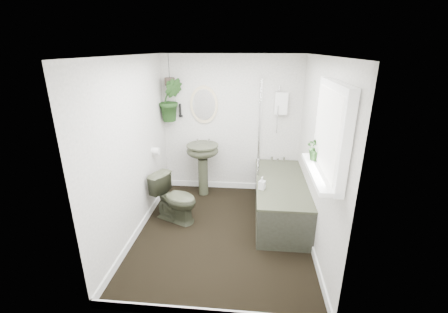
{
  "coord_description": "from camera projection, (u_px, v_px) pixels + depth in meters",
  "views": [
    {
      "loc": [
        0.35,
        -3.49,
        2.38
      ],
      "look_at": [
        0.0,
        0.15,
        1.05
      ],
      "focal_mm": 24.0,
      "sensor_mm": 36.0,
      "label": 1
    }
  ],
  "objects": [
    {
      "name": "floor",
      "position": [
        223.0,
        232.0,
        4.12
      ],
      "size": [
        2.3,
        2.8,
        0.02
      ],
      "primitive_type": "cube",
      "color": "black",
      "rests_on": "ground"
    },
    {
      "name": "ceiling",
      "position": [
        223.0,
        55.0,
        3.32
      ],
      "size": [
        2.3,
        2.8,
        0.02
      ],
      "primitive_type": "cube",
      "color": "white",
      "rests_on": "ground"
    },
    {
      "name": "wall_back",
      "position": [
        231.0,
        125.0,
        5.04
      ],
      "size": [
        2.3,
        0.02,
        2.3
      ],
      "primitive_type": "cube",
      "color": "silver",
      "rests_on": "ground"
    },
    {
      "name": "wall_front",
      "position": [
        205.0,
        211.0,
        2.4
      ],
      "size": [
        2.3,
        0.02,
        2.3
      ],
      "primitive_type": "cube",
      "color": "silver",
      "rests_on": "ground"
    },
    {
      "name": "wall_left",
      "position": [
        133.0,
        150.0,
        3.82
      ],
      "size": [
        0.02,
        2.8,
        2.3
      ],
      "primitive_type": "cube",
      "color": "silver",
      "rests_on": "ground"
    },
    {
      "name": "wall_right",
      "position": [
        318.0,
        156.0,
        3.61
      ],
      "size": [
        0.02,
        2.8,
        2.3
      ],
      "primitive_type": "cube",
      "color": "silver",
      "rests_on": "ground"
    },
    {
      "name": "skirting",
      "position": [
        223.0,
        229.0,
        4.1
      ],
      "size": [
        2.3,
        2.8,
        0.1
      ],
      "primitive_type": "cube",
      "color": "white",
      "rests_on": "floor"
    },
    {
      "name": "bathtub",
      "position": [
        280.0,
        199.0,
        4.41
      ],
      "size": [
        0.72,
        1.72,
        0.58
      ],
      "primitive_type": null,
      "color": "#373B29",
      "rests_on": "floor"
    },
    {
      "name": "bath_screen",
      "position": [
        260.0,
        125.0,
        4.56
      ],
      "size": [
        0.04,
        0.72,
        1.4
      ],
      "primitive_type": null,
      "color": "silver",
      "rests_on": "bathtub"
    },
    {
      "name": "shower_box",
      "position": [
        281.0,
        103.0,
        4.76
      ],
      "size": [
        0.2,
        0.1,
        0.35
      ],
      "primitive_type": "cube",
      "color": "white",
      "rests_on": "wall_back"
    },
    {
      "name": "oval_mirror",
      "position": [
        204.0,
        105.0,
        4.92
      ],
      "size": [
        0.46,
        0.03,
        0.62
      ],
      "primitive_type": "ellipsoid",
      "color": "beige",
      "rests_on": "wall_back"
    },
    {
      "name": "wall_sconce",
      "position": [
        180.0,
        110.0,
        4.98
      ],
      "size": [
        0.04,
        0.04,
        0.22
      ],
      "primitive_type": "cylinder",
      "color": "black",
      "rests_on": "wall_back"
    },
    {
      "name": "toilet_roll_holder",
      "position": [
        156.0,
        151.0,
        4.56
      ],
      "size": [
        0.11,
        0.11,
        0.11
      ],
      "primitive_type": "cylinder",
      "rotation": [
        0.0,
        1.57,
        0.0
      ],
      "color": "white",
      "rests_on": "wall_left"
    },
    {
      "name": "window_recess",
      "position": [
        331.0,
        131.0,
        2.79
      ],
      "size": [
        0.08,
        1.0,
        0.9
      ],
      "primitive_type": "cube",
      "color": "white",
      "rests_on": "wall_right"
    },
    {
      "name": "window_sill",
      "position": [
        319.0,
        172.0,
        2.94
      ],
      "size": [
        0.18,
        1.0,
        0.04
      ],
      "primitive_type": "cube",
      "color": "white",
      "rests_on": "wall_right"
    },
    {
      "name": "window_blinds",
      "position": [
        326.0,
        131.0,
        2.8
      ],
      "size": [
        0.01,
        0.86,
        0.76
      ],
      "primitive_type": "cube",
      "color": "white",
      "rests_on": "wall_right"
    },
    {
      "name": "toilet",
      "position": [
        175.0,
        198.0,
        4.31
      ],
      "size": [
        0.77,
        0.63,
        0.69
      ],
      "primitive_type": "imported",
      "rotation": [
        0.0,
        0.0,
        1.15
      ],
      "color": "#373B29",
      "rests_on": "floor"
    },
    {
      "name": "pedestal_sink",
      "position": [
        203.0,
        170.0,
        5.04
      ],
      "size": [
        0.61,
        0.55,
        0.9
      ],
      "primitive_type": null,
      "rotation": [
        0.0,
        0.0,
        0.22
      ],
      "color": "#373B29",
      "rests_on": "floor"
    },
    {
      "name": "sill_plant",
      "position": [
        317.0,
        148.0,
        3.17
      ],
      "size": [
        0.26,
        0.23,
        0.27
      ],
      "primitive_type": "imported",
      "rotation": [
        0.0,
        0.0,
        0.1
      ],
      "color": "black",
      "rests_on": "window_sill"
    },
    {
      "name": "hanging_plant",
      "position": [
        171.0,
        100.0,
        4.82
      ],
      "size": [
        0.45,
        0.4,
        0.7
      ],
      "primitive_type": "imported",
      "rotation": [
        0.0,
        0.0,
        0.25
      ],
      "color": "black",
      "rests_on": "ceiling"
    },
    {
      "name": "soap_bottle",
      "position": [
        262.0,
        183.0,
        4.03
      ],
      "size": [
        0.11,
        0.11,
        0.18
      ],
      "primitive_type": "imported",
      "rotation": [
        0.0,
        0.0,
        -0.4
      ],
      "color": "black",
      "rests_on": "bathtub"
    },
    {
      "name": "hanging_pot",
      "position": [
        170.0,
        82.0,
        4.73
      ],
      "size": [
        0.16,
        0.16,
        0.12
      ],
      "primitive_type": "cylinder",
      "color": "#3B2E27",
      "rests_on": "ceiling"
    }
  ]
}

